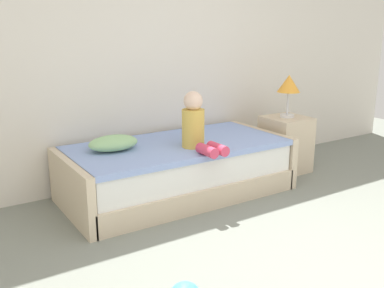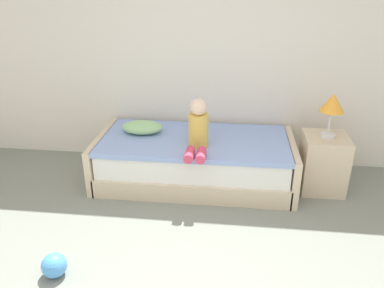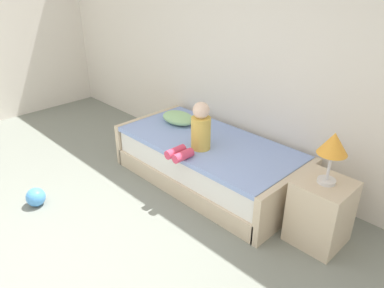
{
  "view_description": "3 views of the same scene",
  "coord_description": "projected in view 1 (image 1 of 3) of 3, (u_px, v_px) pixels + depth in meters",
  "views": [
    {
      "loc": [
        -2.12,
        -1.42,
        1.57
      ],
      "look_at": [
        -0.09,
        1.75,
        0.55
      ],
      "focal_mm": 41.82,
      "sensor_mm": 36.0,
      "label": 1
    },
    {
      "loc": [
        0.3,
        -1.7,
        2.12
      ],
      "look_at": [
        -0.09,
        1.75,
        0.55
      ],
      "focal_mm": 35.81,
      "sensor_mm": 36.0,
      "label": 2
    },
    {
      "loc": [
        2.31,
        -0.6,
        2.23
      ],
      "look_at": [
        -0.09,
        1.75,
        0.55
      ],
      "focal_mm": 34.27,
      "sensor_mm": 36.0,
      "label": 3
    }
  ],
  "objects": [
    {
      "name": "table_lamp",
      "position": [
        289.0,
        86.0,
        4.69
      ],
      "size": [
        0.24,
        0.24,
        0.45
      ],
      "color": "silver",
      "rests_on": "nightstand"
    },
    {
      "name": "bed",
      "position": [
        178.0,
        169.0,
        4.19
      ],
      "size": [
        2.11,
        1.0,
        0.5
      ],
      "color": "beige",
      "rests_on": "ground"
    },
    {
      "name": "child_figure",
      "position": [
        196.0,
        126.0,
        3.91
      ],
      "size": [
        0.2,
        0.51,
        0.5
      ],
      "color": "gold",
      "rests_on": "bed"
    },
    {
      "name": "wall_rear",
      "position": [
        153.0,
        36.0,
        4.41
      ],
      "size": [
        7.2,
        0.1,
        2.9
      ],
      "primitive_type": "cube",
      "color": "silver",
      "rests_on": "ground"
    },
    {
      "name": "pillow",
      "position": [
        113.0,
        143.0,
        3.88
      ],
      "size": [
        0.44,
        0.3,
        0.13
      ],
      "primitive_type": "ellipsoid",
      "color": "#99CC8C",
      "rests_on": "bed"
    },
    {
      "name": "nightstand",
      "position": [
        285.0,
        144.0,
        4.85
      ],
      "size": [
        0.44,
        0.44,
        0.6
      ],
      "primitive_type": "cube",
      "color": "beige",
      "rests_on": "ground"
    }
  ]
}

